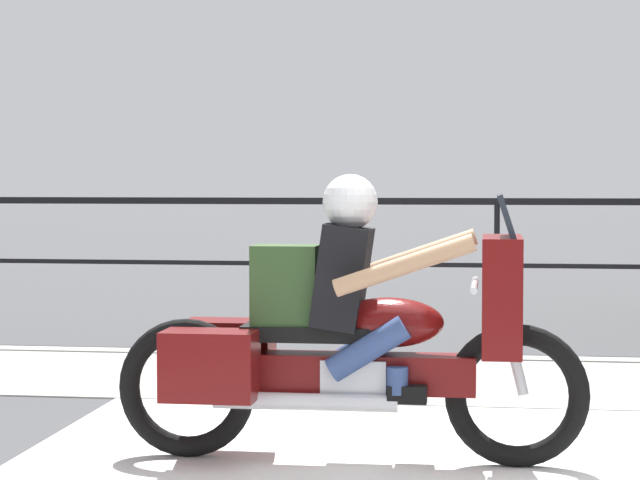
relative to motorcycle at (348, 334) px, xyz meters
name	(u,v)px	position (x,y,z in m)	size (l,w,h in m)	color
sidewalk_band	(497,378)	(0.79, 2.83, -0.67)	(44.00, 2.40, 0.01)	#99968E
fence_railing	(497,230)	(0.79, 4.58, 0.36)	(36.00, 0.05, 1.31)	black
motorcycle	(348,334)	(0.00, 0.00, 0.00)	(2.48, 0.76, 1.51)	black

